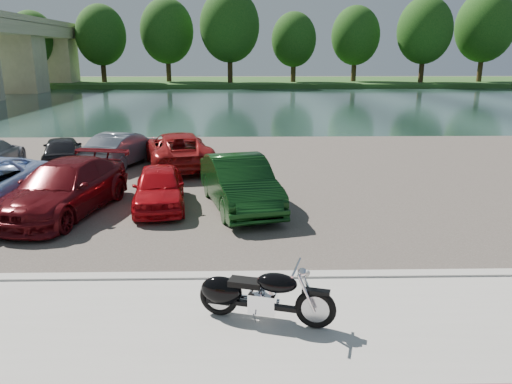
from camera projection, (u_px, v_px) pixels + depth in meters
ground at (305, 333)px, 8.18m from camera, size 200.00×200.00×0.00m
promenade at (314, 367)px, 7.20m from camera, size 60.00×6.00×0.10m
kerb at (294, 277)px, 10.09m from camera, size 60.00×0.30×0.14m
parking_lot at (271, 175)px, 18.78m from camera, size 60.00×18.00×0.04m
river at (255, 103)px, 46.73m from camera, size 120.00×40.00×0.00m
far_bank at (251, 82)px, 77.48m from camera, size 120.00×24.00×0.60m
far_trees at (282, 32)px, 69.68m from camera, size 70.25×10.68×12.52m
motorcycle at (253, 294)px, 8.29m from camera, size 2.28×0.98×1.05m
car_3 at (64, 188)px, 14.04m from camera, size 3.03×5.38×1.47m
car_4 at (159, 187)px, 14.61m from camera, size 1.91×3.75×1.23m
car_5 at (240, 183)px, 14.55m from camera, size 2.66×4.83×1.51m
car_8 at (63, 151)px, 20.07m from camera, size 2.43×3.92×1.25m
car_9 at (123, 148)px, 20.38m from camera, size 2.59×4.31×1.34m
car_10 at (178, 150)px, 19.81m from camera, size 3.51×5.52×1.42m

